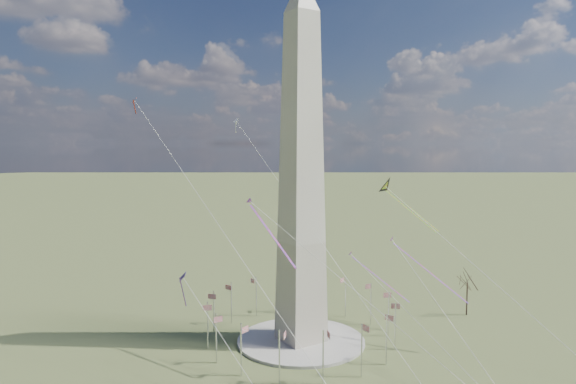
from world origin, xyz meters
TOP-DOWN VIEW (x-y plane):
  - ground at (0.00, 0.00)m, footprint 2000.00×2000.00m
  - plaza at (0.00, 0.00)m, footprint 36.00×36.00m
  - washington_monument at (0.00, 0.00)m, footprint 15.56×15.56m
  - flagpole_ring at (-0.00, -0.00)m, footprint 54.40×54.40m
  - tree_near at (58.52, -10.06)m, footprint 9.32×9.32m
  - kite_delta_black at (37.40, 5.19)m, footprint 11.42×20.02m
  - kite_diamond_purple at (-32.95, 4.46)m, footprint 2.50×3.18m
  - kite_streamer_left at (27.63, -16.81)m, footprint 9.25×22.01m
  - kite_streamer_mid at (-14.58, -4.93)m, footprint 2.19×21.78m
  - kite_streamer_right at (26.81, 1.10)m, footprint 10.06×18.27m
  - kite_small_red at (-36.78, 29.20)m, footprint 1.57×2.24m
  - kite_small_white at (3.18, 45.86)m, footprint 1.52×2.35m

SIDE VIEW (x-z plane):
  - ground at x=0.00m, z-range 0.00..0.00m
  - plaza at x=0.00m, z-range 0.00..0.80m
  - flagpole_ring at x=0.00m, z-range 0.77..13.77m
  - tree_near at x=58.52m, z-range 3.48..19.79m
  - kite_streamer_right at x=26.81m, z-range 9.74..23.39m
  - kite_diamond_purple at x=-32.95m, z-range 16.85..26.12m
  - kite_streamer_left at x=27.63m, z-range 15.29..31.07m
  - kite_streamer_mid at x=-14.58m, z-range 28.28..43.22m
  - kite_delta_black at x=37.40m, z-range 33.02..49.42m
  - washington_monument at x=0.00m, z-range -2.05..97.95m
  - kite_small_white at x=3.18m, z-range 60.89..66.03m
  - kite_small_red at x=-36.78m, z-range 65.21..69.88m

